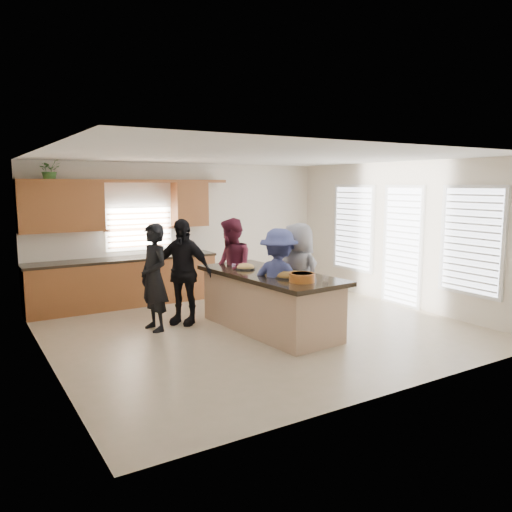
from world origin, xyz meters
TOP-DOWN VIEW (x-y plane):
  - floor at (0.00, 0.00)m, footprint 6.50×6.50m
  - room_shell at (0.00, 0.00)m, footprint 6.52×6.02m
  - back_cabinetry at (-1.47, 2.73)m, footprint 4.08×0.66m
  - right_wall_glazing at (3.22, -0.13)m, footprint 0.06×4.00m
  - island at (0.10, -0.16)m, footprint 1.36×2.78m
  - platter_front at (0.13, -0.68)m, footprint 0.44×0.44m
  - platter_mid at (0.27, -0.01)m, footprint 0.46×0.46m
  - platter_back at (-0.05, 0.35)m, footprint 0.33×0.33m
  - salad_bowl at (0.10, -1.04)m, footprint 0.38×0.38m
  - clear_cup at (0.38, -1.23)m, footprint 0.09×0.09m
  - plate_stack at (-0.03, 0.66)m, footprint 0.21×0.21m
  - flower_vase at (0.15, 1.10)m, footprint 0.14×0.14m
  - potted_plant at (-2.66, 2.82)m, footprint 0.50×0.47m
  - woman_left_back at (-1.49, 0.81)m, footprint 0.50×0.69m
  - woman_left_mid at (-0.08, 0.81)m, footprint 0.92×1.04m
  - woman_left_front at (-0.95, 0.94)m, footprint 1.02×1.09m
  - woman_right_back at (0.08, -0.46)m, footprint 1.10×1.26m
  - woman_right_front at (0.52, -0.36)m, footprint 0.73×0.96m

SIDE VIEW (x-z plane):
  - floor at x=0.00m, z-range 0.00..0.00m
  - island at x=0.10m, z-range -0.02..0.93m
  - woman_right_back at x=0.08m, z-range 0.00..1.69m
  - woman_left_back at x=-1.49m, z-range 0.00..1.75m
  - woman_right_front at x=0.52m, z-range 0.00..1.76m
  - woman_left_mid at x=-0.08m, z-range 0.00..1.79m
  - woman_left_front at x=-0.95m, z-range 0.00..1.80m
  - back_cabinetry at x=-1.47m, z-range -0.32..2.14m
  - plate_stack at x=-0.03m, z-range 0.95..1.00m
  - platter_back at x=-0.05m, z-range 0.91..1.04m
  - platter_front at x=0.13m, z-range 0.89..1.07m
  - platter_mid at x=0.27m, z-range 0.88..1.07m
  - clear_cup at x=0.38m, z-range 0.95..1.05m
  - salad_bowl at x=0.10m, z-range 0.96..1.09m
  - flower_vase at x=0.15m, z-range 0.96..1.40m
  - right_wall_glazing at x=3.22m, z-range 0.22..2.47m
  - room_shell at x=0.00m, z-range 0.50..3.31m
  - potted_plant at x=-2.66m, z-range 2.40..2.84m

